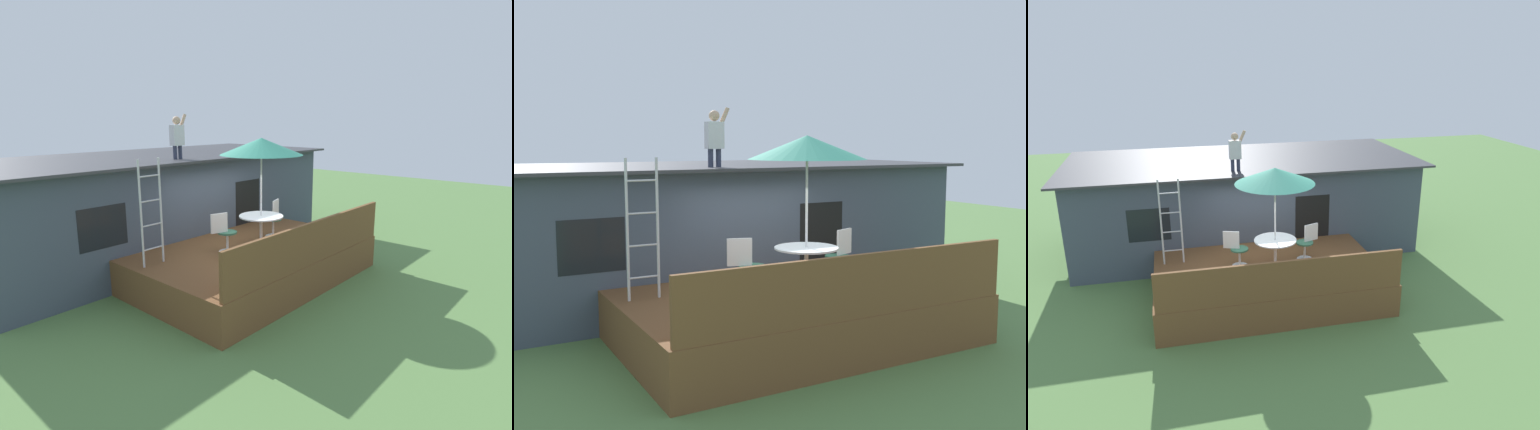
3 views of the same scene
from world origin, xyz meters
The scene contains 10 objects.
ground_plane centered at (0.00, 0.00, 0.00)m, with size 40.00×40.00×0.00m, color #567F42.
house centered at (0.00, 3.60, 1.39)m, with size 10.50×4.50×2.77m.
deck centered at (0.00, 0.00, 0.40)m, with size 5.55×3.62×0.80m, color brown.
deck_railing centered at (0.00, -1.76, 1.25)m, with size 5.45×0.08×0.90m, color brown.
patio_table centered at (0.17, -0.16, 1.39)m, with size 1.04×1.04×0.74m.
patio_umbrella centered at (0.17, -0.16, 3.15)m, with size 1.90×1.90×2.54m.
step_ladder centered at (-2.27, 0.69, 1.90)m, with size 0.52×0.04×2.20m.
person_figure centered at (-0.43, 2.07, 3.38)m, with size 0.47×0.20×1.11m.
patio_chair_left centered at (-0.75, 0.15, 1.26)m, with size 0.61×0.44×0.92m.
patio_chair_right centered at (1.08, 0.18, 1.26)m, with size 0.60×0.44×0.92m.
Camera 2 is at (-5.07, -8.34, 3.23)m, focal length 42.70 mm.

